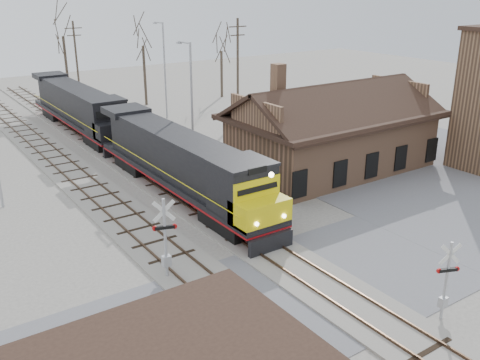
# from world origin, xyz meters

# --- Properties ---
(ground) EXTENTS (140.00, 140.00, 0.00)m
(ground) POSITION_xyz_m (0.00, 0.00, 0.00)
(ground) COLOR #A7A297
(ground) RESTS_ON ground
(road) EXTENTS (60.00, 9.00, 0.03)m
(road) POSITION_xyz_m (0.00, 0.00, 0.01)
(road) COLOR slate
(road) RESTS_ON ground
(parking_lot) EXTENTS (22.00, 26.00, 0.03)m
(parking_lot) POSITION_xyz_m (18.00, 4.00, 0.02)
(parking_lot) COLOR slate
(parking_lot) RESTS_ON ground
(track_main) EXTENTS (3.40, 90.00, 0.24)m
(track_main) POSITION_xyz_m (0.00, 15.00, 0.07)
(track_main) COLOR #A7A297
(track_main) RESTS_ON ground
(track_siding) EXTENTS (3.40, 90.00, 0.24)m
(track_siding) POSITION_xyz_m (-4.50, 15.00, 0.07)
(track_siding) COLOR #A7A297
(track_siding) RESTS_ON ground
(depot) EXTENTS (15.20, 9.31, 7.90)m
(depot) POSITION_xyz_m (11.99, 12.00, 2.41)
(depot) COLOR #9C6E50
(depot) RESTS_ON ground
(locomotive_lead) EXTENTS (2.92, 19.55, 4.34)m
(locomotive_lead) POSITION_xyz_m (0.00, 12.85, 2.28)
(locomotive_lead) COLOR black
(locomotive_lead) RESTS_ON ground
(locomotive_trailing) EXTENTS (2.92, 19.55, 4.11)m
(locomotive_trailing) POSITION_xyz_m (0.00, 32.67, 2.28)
(locomotive_trailing) COLOR black
(locomotive_trailing) RESTS_ON ground
(crossbuck_near) EXTENTS (0.96, 0.46, 3.52)m
(crossbuck_near) POSITION_xyz_m (2.30, -4.87, 1.69)
(crossbuck_near) COLOR #A5A8AD
(crossbuck_near) RESTS_ON ground
(crossbuck_far) EXTENTS (1.11, 0.46, 4.03)m
(crossbuck_far) POSITION_xyz_m (-5.55, 4.48, 1.89)
(crossbuck_far) COLOR #A5A8AD
(crossbuck_far) RESTS_ON ground
(streetlight_b) EXTENTS (0.25, 2.04, 9.06)m
(streetlight_b) POSITION_xyz_m (4.44, 19.61, 5.07)
(streetlight_b) COLOR #A5A8AD
(streetlight_b) RESTS_ON ground
(streetlight_c) EXTENTS (0.25, 2.04, 9.58)m
(streetlight_c) POSITION_xyz_m (9.18, 33.42, 5.33)
(streetlight_c) COLOR #A5A8AD
(streetlight_c) RESTS_ON ground
(utility_pole_b) EXTENTS (2.00, 0.24, 9.17)m
(utility_pole_b) POSITION_xyz_m (4.66, 46.79, 4.80)
(utility_pole_b) COLOR #382D23
(utility_pole_b) RESTS_ON ground
(utility_pole_c) EXTENTS (2.00, 0.24, 10.01)m
(utility_pole_c) POSITION_xyz_m (14.71, 28.39, 5.23)
(utility_pole_c) COLOR #382D23
(utility_pole_c) RESTS_ON ground
(tree_c) EXTENTS (4.98, 4.98, 12.19)m
(tree_c) POSITION_xyz_m (3.70, 47.80, 8.69)
(tree_c) COLOR #382D23
(tree_c) RESTS_ON ground
(tree_d) EXTENTS (4.42, 4.42, 10.84)m
(tree_d) POSITION_xyz_m (10.23, 40.51, 7.72)
(tree_d) COLOR #382D23
(tree_d) RESTS_ON ground
(tree_e) EXTENTS (3.69, 3.69, 9.04)m
(tree_e) POSITION_xyz_m (19.90, 39.54, 6.43)
(tree_e) COLOR #382D23
(tree_e) RESTS_ON ground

